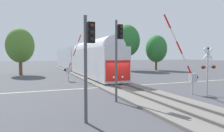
{
  "coord_description": "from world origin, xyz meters",
  "views": [
    {
      "loc": [
        -8.19,
        -19.23,
        3.26
      ],
      "look_at": [
        0.58,
        3.0,
        2.0
      ],
      "focal_mm": 32.04,
      "sensor_mm": 36.0,
      "label": 1
    }
  ],
  "objects_px": {
    "crossing_gate_near": "(190,70)",
    "crossing_signal_mast": "(208,66)",
    "oak_behind_train": "(20,46)",
    "oak_far_right": "(127,41)",
    "crossing_gate_far": "(69,66)",
    "commuter_train": "(78,58)",
    "maple_right_background": "(156,49)",
    "traffic_signal_near_left": "(88,51)",
    "traffic_signal_median": "(118,47)"
  },
  "relations": [
    {
      "from": "oak_far_right",
      "to": "commuter_train",
      "type": "bearing_deg",
      "value": -176.4
    },
    {
      "from": "crossing_gate_far",
      "to": "oak_behind_train",
      "type": "bearing_deg",
      "value": 119.72
    },
    {
      "from": "commuter_train",
      "to": "oak_far_right",
      "type": "bearing_deg",
      "value": 3.6
    },
    {
      "from": "crossing_gate_near",
      "to": "crossing_signal_mast",
      "type": "bearing_deg",
      "value": -29.32
    },
    {
      "from": "crossing_gate_near",
      "to": "crossing_signal_mast",
      "type": "relative_size",
      "value": 1.61
    },
    {
      "from": "crossing_signal_mast",
      "to": "oak_behind_train",
      "type": "relative_size",
      "value": 0.51
    },
    {
      "from": "traffic_signal_near_left",
      "to": "oak_behind_train",
      "type": "bearing_deg",
      "value": 99.3
    },
    {
      "from": "maple_right_background",
      "to": "crossing_signal_mast",
      "type": "bearing_deg",
      "value": -115.58
    },
    {
      "from": "crossing_gate_far",
      "to": "traffic_signal_median",
      "type": "xyz_separation_m",
      "value": [
        1.26,
        -12.8,
        1.88
      ]
    },
    {
      "from": "crossing_gate_near",
      "to": "traffic_signal_median",
      "type": "relative_size",
      "value": 1.12
    },
    {
      "from": "oak_behind_train",
      "to": "crossing_gate_far",
      "type": "bearing_deg",
      "value": -60.28
    },
    {
      "from": "traffic_signal_near_left",
      "to": "oak_far_right",
      "type": "bearing_deg",
      "value": 61.34
    },
    {
      "from": "commuter_train",
      "to": "maple_right_background",
      "type": "distance_m",
      "value": 17.28
    },
    {
      "from": "crossing_gate_near",
      "to": "traffic_signal_near_left",
      "type": "bearing_deg",
      "value": -159.32
    },
    {
      "from": "maple_right_background",
      "to": "commuter_train",
      "type": "bearing_deg",
      "value": 174.66
    },
    {
      "from": "crossing_gate_far",
      "to": "traffic_signal_median",
      "type": "bearing_deg",
      "value": -84.37
    },
    {
      "from": "crossing_signal_mast",
      "to": "oak_far_right",
      "type": "relative_size",
      "value": 0.4
    },
    {
      "from": "crossing_signal_mast",
      "to": "crossing_gate_far",
      "type": "distance_m",
      "value": 16.12
    },
    {
      "from": "traffic_signal_median",
      "to": "maple_right_background",
      "type": "distance_m",
      "value": 31.65
    },
    {
      "from": "crossing_gate_near",
      "to": "oak_far_right",
      "type": "bearing_deg",
      "value": 75.05
    },
    {
      "from": "commuter_train",
      "to": "crossing_gate_far",
      "type": "relative_size",
      "value": 7.26
    },
    {
      "from": "crossing_gate_far",
      "to": "oak_behind_train",
      "type": "height_order",
      "value": "oak_behind_train"
    },
    {
      "from": "commuter_train",
      "to": "traffic_signal_near_left",
      "type": "bearing_deg",
      "value": -100.89
    },
    {
      "from": "crossing_gate_near",
      "to": "oak_far_right",
      "type": "height_order",
      "value": "oak_far_right"
    },
    {
      "from": "crossing_gate_far",
      "to": "oak_far_right",
      "type": "bearing_deg",
      "value": 43.63
    },
    {
      "from": "commuter_train",
      "to": "maple_right_background",
      "type": "relative_size",
      "value": 5.58
    },
    {
      "from": "crossing_signal_mast",
      "to": "traffic_signal_near_left",
      "type": "height_order",
      "value": "traffic_signal_near_left"
    },
    {
      "from": "crossing_signal_mast",
      "to": "maple_right_background",
      "type": "bearing_deg",
      "value": 64.42
    },
    {
      "from": "crossing_signal_mast",
      "to": "oak_behind_train",
      "type": "height_order",
      "value": "oak_behind_train"
    },
    {
      "from": "traffic_signal_near_left",
      "to": "commuter_train",
      "type": "bearing_deg",
      "value": 79.11
    },
    {
      "from": "traffic_signal_near_left",
      "to": "oak_far_right",
      "type": "height_order",
      "value": "oak_far_right"
    },
    {
      "from": "crossing_signal_mast",
      "to": "traffic_signal_median",
      "type": "bearing_deg",
      "value": 175.38
    },
    {
      "from": "traffic_signal_near_left",
      "to": "traffic_signal_median",
      "type": "height_order",
      "value": "traffic_signal_median"
    },
    {
      "from": "crossing_signal_mast",
      "to": "maple_right_background",
      "type": "height_order",
      "value": "maple_right_background"
    },
    {
      "from": "oak_behind_train",
      "to": "crossing_gate_near",
      "type": "bearing_deg",
      "value": -59.51
    },
    {
      "from": "commuter_train",
      "to": "crossing_gate_near",
      "type": "height_order",
      "value": "crossing_gate_near"
    },
    {
      "from": "crossing_signal_mast",
      "to": "oak_behind_train",
      "type": "xyz_separation_m",
      "value": [
        -15.18,
        24.36,
        2.47
      ]
    },
    {
      "from": "commuter_train",
      "to": "oak_far_right",
      "type": "relative_size",
      "value": 4.34
    },
    {
      "from": "commuter_train",
      "to": "oak_behind_train",
      "type": "relative_size",
      "value": 5.56
    },
    {
      "from": "commuter_train",
      "to": "crossing_signal_mast",
      "type": "xyz_separation_m",
      "value": [
        4.98,
        -26.9,
        -0.35
      ]
    },
    {
      "from": "commuter_train",
      "to": "crossing_gate_far",
      "type": "bearing_deg",
      "value": -106.31
    },
    {
      "from": "crossing_gate_near",
      "to": "oak_behind_train",
      "type": "xyz_separation_m",
      "value": [
        -13.93,
        23.66,
        2.83
      ]
    },
    {
      "from": "maple_right_background",
      "to": "crossing_gate_near",
      "type": "bearing_deg",
      "value": -118.49
    },
    {
      "from": "crossing_signal_mast",
      "to": "crossing_gate_near",
      "type": "bearing_deg",
      "value": 150.68
    },
    {
      "from": "oak_far_right",
      "to": "maple_right_background",
      "type": "distance_m",
      "value": 6.81
    },
    {
      "from": "oak_far_right",
      "to": "maple_right_background",
      "type": "bearing_deg",
      "value": -20.31
    },
    {
      "from": "crossing_gate_far",
      "to": "maple_right_background",
      "type": "distance_m",
      "value": 24.33
    },
    {
      "from": "commuter_train",
      "to": "crossing_signal_mast",
      "type": "bearing_deg",
      "value": -79.51
    },
    {
      "from": "traffic_signal_near_left",
      "to": "oak_far_right",
      "type": "xyz_separation_m",
      "value": [
        16.65,
        30.47,
        3.03
      ]
    },
    {
      "from": "commuter_train",
      "to": "traffic_signal_median",
      "type": "xyz_separation_m",
      "value": [
        -2.68,
        -26.28,
        1.04
      ]
    }
  ]
}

